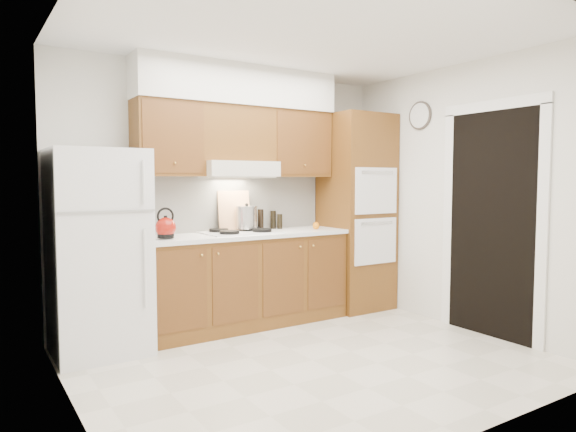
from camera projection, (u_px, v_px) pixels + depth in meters
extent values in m
plane|color=beige|center=(313.00, 360.00, 4.17)|extent=(3.60, 3.60, 0.00)
plane|color=white|center=(314.00, 34.00, 3.99)|extent=(3.60, 3.60, 0.00)
cube|color=silver|center=(230.00, 196.00, 5.34)|extent=(3.60, 0.02, 2.60)
cube|color=silver|center=(72.00, 207.00, 3.11)|extent=(0.02, 3.00, 2.60)
cube|color=silver|center=(462.00, 197.00, 5.05)|extent=(0.02, 3.00, 2.60)
cube|color=white|center=(98.00, 252.00, 4.31)|extent=(0.75, 0.72, 1.72)
cube|color=brown|center=(246.00, 281.00, 5.16)|extent=(2.11, 0.60, 0.90)
cube|color=white|center=(246.00, 235.00, 5.12)|extent=(2.13, 0.62, 0.04)
cube|color=white|center=(232.00, 204.00, 5.35)|extent=(2.11, 0.03, 0.56)
cube|color=brown|center=(356.00, 212.00, 5.86)|extent=(0.70, 0.65, 2.20)
cube|color=brown|center=(168.00, 139.00, 4.78)|extent=(0.63, 0.33, 0.70)
cube|color=brown|center=(295.00, 144.00, 5.55)|extent=(0.73, 0.33, 0.70)
cube|color=silver|center=(237.00, 169.00, 5.12)|extent=(0.75, 0.45, 0.15)
cube|color=brown|center=(234.00, 134.00, 5.15)|extent=(0.75, 0.33, 0.55)
cube|color=silver|center=(239.00, 86.00, 5.13)|extent=(2.13, 0.36, 0.40)
cube|color=white|center=(240.00, 232.00, 5.11)|extent=(0.74, 0.50, 0.01)
cube|color=black|center=(491.00, 225.00, 4.77)|extent=(0.02, 0.90, 2.10)
cylinder|color=#3F3833|center=(420.00, 116.00, 5.45)|extent=(0.02, 0.30, 0.30)
sphere|color=maroon|center=(166.00, 228.00, 4.57)|extent=(0.22, 0.22, 0.18)
cube|color=tan|center=(234.00, 212.00, 5.26)|extent=(0.34, 0.18, 0.43)
cylinder|color=#B6B7BB|center=(247.00, 218.00, 5.22)|extent=(0.27, 0.27, 0.22)
cylinder|color=black|center=(261.00, 220.00, 5.41)|extent=(0.08, 0.08, 0.22)
cylinder|color=black|center=(273.00, 220.00, 5.54)|extent=(0.07, 0.07, 0.19)
cylinder|color=black|center=(280.00, 221.00, 5.53)|extent=(0.06, 0.06, 0.16)
sphere|color=orange|center=(316.00, 226.00, 5.46)|extent=(0.08, 0.08, 0.07)
sphere|color=orange|center=(316.00, 225.00, 5.59)|extent=(0.09, 0.09, 0.07)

